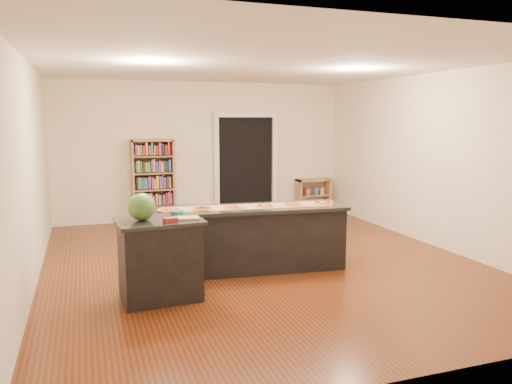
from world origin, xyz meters
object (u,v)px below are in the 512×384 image
object	(u,v)px
kitchen_island	(249,238)
bookshelf	(153,181)
side_counter	(160,259)
watermelon	(142,207)
waste_bin	(188,213)
low_shelf	(313,195)

from	to	relation	value
kitchen_island	bookshelf	distance (m)	3.72
side_counter	watermelon	bearing A→B (deg)	171.62
waste_bin	bookshelf	bearing A→B (deg)	167.76
kitchen_island	waste_bin	distance (m)	3.48
low_shelf	waste_bin	world-z (taller)	low_shelf
side_counter	waste_bin	bearing A→B (deg)	70.39
kitchen_island	waste_bin	bearing A→B (deg)	97.81
waste_bin	watermelon	size ratio (longest dim) A/B	1.10
bookshelf	side_counter	bearing A→B (deg)	-96.73
bookshelf	low_shelf	distance (m)	3.52
side_counter	low_shelf	world-z (taller)	side_counter
kitchen_island	low_shelf	distance (m)	4.49
low_shelf	watermelon	distance (m)	6.05
side_counter	low_shelf	bearing A→B (deg)	43.19
kitchen_island	bookshelf	world-z (taller)	bookshelf
kitchen_island	waste_bin	size ratio (longest dim) A/B	7.83
low_shelf	waste_bin	distance (m)	2.84
kitchen_island	watermelon	distance (m)	1.78
kitchen_island	watermelon	bearing A→B (deg)	-149.19
kitchen_island	side_counter	size ratio (longest dim) A/B	2.82
bookshelf	low_shelf	size ratio (longest dim) A/B	2.24
kitchen_island	side_counter	xyz separation A→B (m)	(-1.31, -0.73, 0.03)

